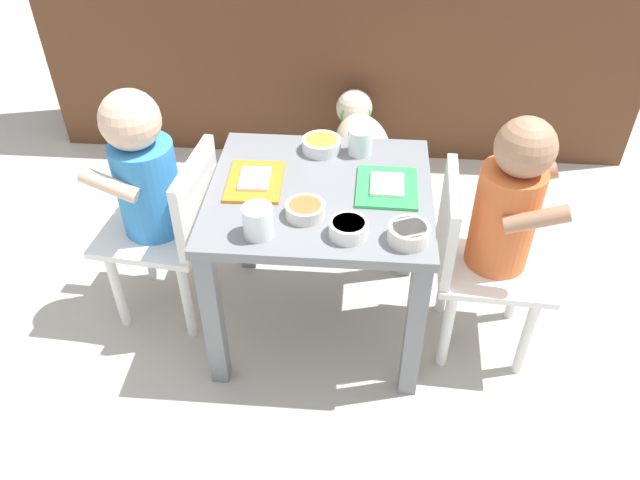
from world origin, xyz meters
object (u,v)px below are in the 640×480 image
object	(u,v)px
water_cup_left	(360,143)
veggie_bowl_near	(348,228)
dog	(361,141)
water_cup_right	(258,223)
food_tray_left	(255,181)
dining_table	(320,218)
food_tray_right	(387,187)
veggie_bowl_far	(305,209)
cereal_bowl_left_side	(322,144)
seated_child_left	(151,184)
cereal_bowl_right_side	(409,233)
seated_child_right	(500,216)

from	to	relation	value
water_cup_left	veggie_bowl_near	world-z (taller)	water_cup_left
dog	water_cup_right	xyz separation A→B (m)	(-0.21, -0.84, 0.28)
food_tray_left	veggie_bowl_near	distance (m)	0.30
dining_table	water_cup_right	size ratio (longest dim) A/B	7.49
food_tray_right	veggie_bowl_near	distance (m)	0.21
dining_table	veggie_bowl_far	size ratio (longest dim) A/B	5.96
food_tray_left	dining_table	bearing A→B (deg)	-5.84
cereal_bowl_left_side	seated_child_left	bearing A→B (deg)	-160.12
food_tray_left	water_cup_left	size ratio (longest dim) A/B	2.67
food_tray_right	veggie_bowl_near	world-z (taller)	veggie_bowl_near
cereal_bowl_right_side	cereal_bowl_left_side	world-z (taller)	cereal_bowl_right_side
cereal_bowl_left_side	cereal_bowl_right_side	bearing A→B (deg)	-58.87
dog	cereal_bowl_right_side	size ratio (longest dim) A/B	5.08
cereal_bowl_left_side	veggie_bowl_far	world-z (taller)	cereal_bowl_left_side
dog	water_cup_left	distance (m)	0.56
food_tray_right	water_cup_right	xyz separation A→B (m)	(-0.28, -0.20, 0.03)
veggie_bowl_far	water_cup_right	bearing A→B (deg)	-141.56
cereal_bowl_left_side	veggie_bowl_far	bearing A→B (deg)	-93.14
dining_table	dog	distance (m)	0.69
cereal_bowl_left_side	food_tray_left	bearing A→B (deg)	-132.83
food_tray_right	seated_child_left	bearing A→B (deg)	178.93
seated_child_left	food_tray_right	world-z (taller)	seated_child_left
seated_child_left	cereal_bowl_left_side	size ratio (longest dim) A/B	6.67
food_tray_right	cereal_bowl_left_side	world-z (taller)	cereal_bowl_left_side
seated_child_right	cereal_bowl_right_side	size ratio (longest dim) A/B	7.44
dog	cereal_bowl_right_side	world-z (taller)	cereal_bowl_right_side
food_tray_right	water_cup_right	distance (m)	0.35
veggie_bowl_near	cereal_bowl_left_side	distance (m)	0.36
food_tray_left	veggie_bowl_near	bearing A→B (deg)	-38.12
food_tray_left	water_cup_right	world-z (taller)	water_cup_right
dining_table	seated_child_left	xyz separation A→B (m)	(-0.43, 0.03, 0.06)
food_tray_left	dog	bearing A→B (deg)	68.46
water_cup_left	veggie_bowl_far	xyz separation A→B (m)	(-0.12, -0.28, -0.01)
dog	food_tray_right	xyz separation A→B (m)	(0.07, -0.64, 0.26)
food_tray_right	veggie_bowl_near	xyz separation A→B (m)	(-0.09, -0.19, 0.01)
food_tray_right	veggie_bowl_near	bearing A→B (deg)	-114.69
dining_table	food_tray_left	world-z (taller)	food_tray_left
dining_table	seated_child_right	size ratio (longest dim) A/B	0.79
dining_table	veggie_bowl_near	size ratio (longest dim) A/B	6.23
veggie_bowl_near	seated_child_left	bearing A→B (deg)	158.74
dining_table	food_tray_right	distance (m)	0.19
water_cup_left	water_cup_right	world-z (taller)	water_cup_right
seated_child_left	water_cup_left	world-z (taller)	seated_child_left
seated_child_right	water_cup_right	size ratio (longest dim) A/B	9.45
seated_child_right	cereal_bowl_right_side	bearing A→B (deg)	-147.76
seated_child_right	veggie_bowl_far	size ratio (longest dim) A/B	7.53
food_tray_left	cereal_bowl_left_side	distance (m)	0.22
water_cup_left	veggie_bowl_far	world-z (taller)	water_cup_left
dog	cereal_bowl_right_side	distance (m)	0.89
water_cup_right	veggie_bowl_near	world-z (taller)	water_cup_right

